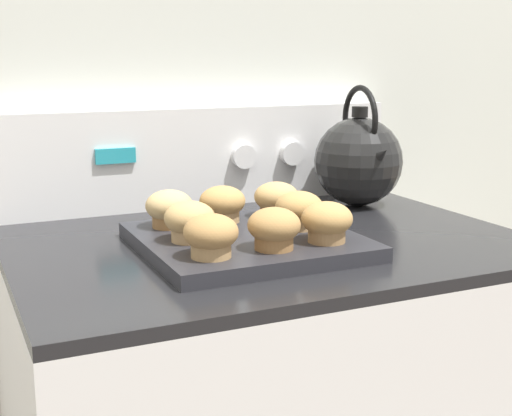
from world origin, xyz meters
The scene contains 12 objects.
wall_back centered at (0.00, 0.66, 1.20)m, with size 8.00×0.05×2.40m.
control_panel centered at (0.00, 0.61, 1.03)m, with size 0.78×0.07×0.19m.
muffin_pan centered at (-0.06, 0.27, 0.95)m, with size 0.31×0.31×0.02m.
muffin_r0_c0 centered at (-0.15, 0.18, 0.99)m, with size 0.07×0.07×0.06m.
muffin_r0_c1 centered at (-0.05, 0.18, 0.99)m, with size 0.07×0.07×0.06m.
muffin_r0_c2 centered at (0.03, 0.18, 0.99)m, with size 0.07×0.07×0.06m.
muffin_r1_c0 centered at (-0.14, 0.27, 0.99)m, with size 0.07×0.07×0.06m.
muffin_r1_c2 centered at (0.03, 0.27, 0.99)m, with size 0.07×0.07×0.06m.
muffin_r2_c0 centered at (-0.15, 0.36, 0.99)m, with size 0.07×0.07×0.06m.
muffin_r2_c1 centered at (-0.06, 0.36, 0.99)m, with size 0.07×0.07×0.06m.
muffin_r2_c2 centered at (0.04, 0.36, 0.99)m, with size 0.07×0.07×0.06m.
tea_kettle centered at (0.27, 0.47, 1.03)m, with size 0.17×0.20×0.23m.
Camera 1 is at (-0.47, -0.68, 1.22)m, focal length 50.00 mm.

